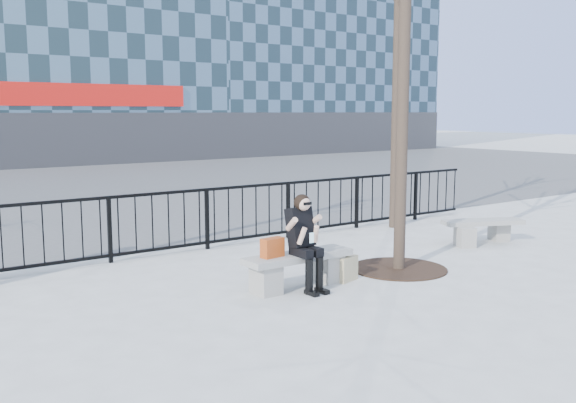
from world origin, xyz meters
TOP-DOWN VIEW (x-y plane):
  - ground at (0.00, 0.00)m, footprint 120.00×120.00m
  - street_surface at (0.00, 15.00)m, footprint 60.00×23.00m
  - railing at (0.00, 3.00)m, footprint 14.00×0.06m
  - tree_grate at (1.90, -0.10)m, footprint 1.50×1.50m
  - bench_main at (0.00, 0.00)m, footprint 1.65×0.46m
  - bench_second at (4.62, 0.39)m, footprint 1.52×0.42m
  - seated_woman at (0.00, -0.16)m, footprint 0.50×0.64m
  - handbag at (-0.43, 0.02)m, footprint 0.34×0.19m
  - shopping_bag at (0.79, -0.14)m, footprint 0.41×0.24m

SIDE VIEW (x-z plane):
  - ground at x=0.00m, z-range 0.00..0.00m
  - street_surface at x=0.00m, z-range 0.00..0.01m
  - tree_grate at x=1.90m, z-range 0.00..0.02m
  - shopping_bag at x=0.79m, z-range 0.00..0.36m
  - bench_second at x=4.62m, z-range 0.05..0.50m
  - bench_main at x=0.00m, z-range 0.06..0.55m
  - railing at x=0.00m, z-range 0.00..1.11m
  - handbag at x=-0.43m, z-range 0.49..0.76m
  - seated_woman at x=0.00m, z-range 0.00..1.34m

